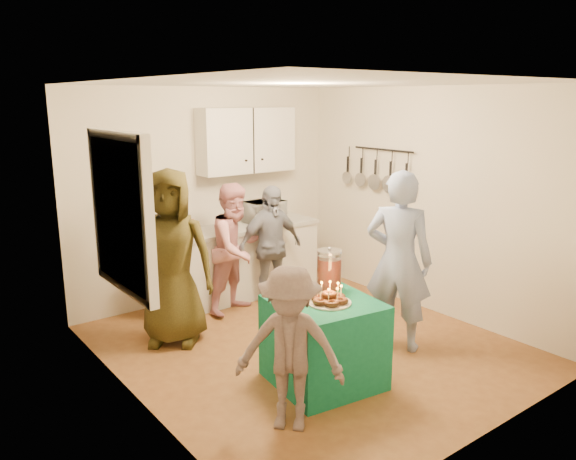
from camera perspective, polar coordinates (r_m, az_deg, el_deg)
floor at (r=5.85m, az=2.13°, el=-11.67°), size 4.00×4.00×0.00m
ceiling at (r=5.31m, az=2.38°, el=14.72°), size 4.00×4.00×0.00m
back_wall at (r=7.06m, az=-8.19°, el=3.62°), size 3.60×3.60×0.00m
left_wall at (r=4.53m, az=-15.58°, el=-2.13°), size 4.00×4.00×0.00m
right_wall at (r=6.70m, az=14.19°, el=2.85°), size 4.00×4.00×0.00m
window_night at (r=4.76m, az=-16.80°, el=1.61°), size 0.04×1.00×1.20m
counter at (r=7.10m, az=-5.36°, el=-3.45°), size 2.20×0.58×0.86m
countertop at (r=6.98m, az=-5.44°, el=0.12°), size 2.24×0.62×0.05m
upper_cabinet at (r=7.11m, az=-4.21°, el=9.07°), size 1.30×0.30×0.80m
pot_rack at (r=7.05m, az=9.46°, el=6.03°), size 0.12×1.00×0.60m
microwave at (r=7.19m, az=-2.42°, el=1.88°), size 0.52×0.38×0.27m
party_table at (r=5.02m, az=3.64°, el=-11.28°), size 0.96×0.96×0.76m
donut_cake at (r=4.80m, az=4.22°, el=-6.42°), size 0.38×0.38×0.18m
punch_jar at (r=5.15m, az=4.21°, el=-4.10°), size 0.22×0.22×0.34m
man_birthday at (r=5.63m, az=11.17°, el=-3.10°), size 0.70×0.79×1.80m
woman_back_left at (r=5.77m, az=-11.82°, el=-2.75°), size 1.05×1.00×1.80m
woman_back_center at (r=6.54m, az=-5.31°, el=-1.87°), size 0.89×0.78×1.53m
woman_back_right at (r=6.72m, az=-1.79°, el=-1.66°), size 0.88×0.39×1.47m
child_near_left at (r=4.27m, az=0.18°, el=-12.00°), size 0.91×0.93×1.28m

